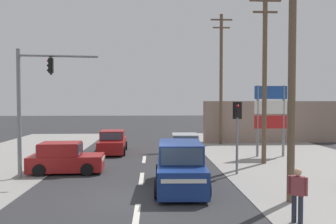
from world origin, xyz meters
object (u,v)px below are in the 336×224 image
at_px(utility_pole_background_right, 221,77).
at_px(pedestrian_at_kerb, 298,192).
at_px(utility_pole_midground_right, 265,75).
at_px(pedestal_signal_right_kerb, 237,125).
at_px(suv_receding_far, 180,167).
at_px(hatchback_oncoming_near, 65,159).
at_px(utility_pole_foreground_right, 289,40).
at_px(sedan_crossing_left, 185,148).
at_px(traffic_signal_mast, 31,96).
at_px(sedan_kerbside_parked, 113,143).
at_px(shopping_plaza_sign, 271,111).

bearing_deg(utility_pole_background_right, pedestrian_at_kerb, -94.81).
relative_size(utility_pole_midground_right, pedestal_signal_right_kerb, 2.73).
bearing_deg(suv_receding_far, utility_pole_midground_right, 43.84).
height_order(suv_receding_far, hatchback_oncoming_near, suv_receding_far).
height_order(utility_pole_foreground_right, pedestrian_at_kerb, utility_pole_foreground_right).
xyz_separation_m(hatchback_oncoming_near, sedan_crossing_left, (6.40, 3.59, 0.00)).
xyz_separation_m(utility_pole_midground_right, traffic_signal_mast, (-12.01, -2.90, -1.27)).
height_order(utility_pole_background_right, suv_receding_far, utility_pole_background_right).
distance_m(sedan_kerbside_parked, suv_receding_far, 10.29).
distance_m(utility_pole_background_right, suv_receding_far, 15.16).
xyz_separation_m(utility_pole_foreground_right, suv_receding_far, (-3.63, 2.03, -4.84)).
bearing_deg(traffic_signal_mast, utility_pole_midground_right, 13.58).
distance_m(utility_pole_midground_right, shopping_plaza_sign, 3.39).
bearing_deg(utility_pole_foreground_right, pedestrian_at_kerb, -104.91).
bearing_deg(sedan_crossing_left, utility_pole_midground_right, -21.53).
relative_size(utility_pole_background_right, hatchback_oncoming_near, 2.91).
bearing_deg(utility_pole_midground_right, hatchback_oncoming_near, -170.19).
height_order(shopping_plaza_sign, sedan_kerbside_parked, shopping_plaza_sign).
relative_size(sedan_crossing_left, pedestrian_at_kerb, 2.65).
relative_size(utility_pole_foreground_right, suv_receding_far, 2.33).
xyz_separation_m(pedestal_signal_right_kerb, sedan_crossing_left, (-2.13, 4.35, -1.71)).
bearing_deg(sedan_crossing_left, pedestal_signal_right_kerb, -63.94).
height_order(sedan_kerbside_parked, sedan_crossing_left, same).
bearing_deg(pedestal_signal_right_kerb, pedestrian_at_kerb, -89.24).
distance_m(shopping_plaza_sign, pedestrian_at_kerb, 12.12).
height_order(utility_pole_background_right, pedestrian_at_kerb, utility_pole_background_right).
xyz_separation_m(shopping_plaza_sign, suv_receding_far, (-6.48, -7.38, -2.10)).
bearing_deg(hatchback_oncoming_near, pedestal_signal_right_kerb, -5.08).
bearing_deg(utility_pole_midground_right, sedan_crossing_left, 158.47).
relative_size(pedestal_signal_right_kerb, hatchback_oncoming_near, 0.96).
distance_m(utility_pole_midground_right, traffic_signal_mast, 12.43).
bearing_deg(utility_pole_background_right, sedan_kerbside_parked, -154.02).
bearing_deg(sedan_kerbside_parked, pedestrian_at_kerb, -62.75).
relative_size(utility_pole_foreground_right, pedestal_signal_right_kerb, 3.01).
distance_m(utility_pole_foreground_right, pedestrian_at_kerb, 5.24).
height_order(utility_pole_background_right, sedan_kerbside_parked, utility_pole_background_right).
xyz_separation_m(utility_pole_foreground_right, traffic_signal_mast, (-10.39, 4.17, -1.89)).
xyz_separation_m(utility_pole_background_right, suv_receding_far, (-4.58, -13.65, -4.75)).
height_order(utility_pole_foreground_right, traffic_signal_mast, utility_pole_foreground_right).
distance_m(utility_pole_midground_right, pedestal_signal_right_kerb, 4.38).
distance_m(pedestal_signal_right_kerb, sedan_kerbside_parked, 10.05).
xyz_separation_m(pedestal_signal_right_kerb, hatchback_oncoming_near, (-8.52, 0.76, -1.71)).
bearing_deg(sedan_kerbside_parked, utility_pole_background_right, 25.98).
height_order(suv_receding_far, pedestrian_at_kerb, suv_receding_far).
height_order(hatchback_oncoming_near, sedan_crossing_left, sedan_crossing_left).
distance_m(traffic_signal_mast, pedestal_signal_right_kerb, 9.87).
distance_m(utility_pole_background_right, pedestal_signal_right_kerb, 11.79).
bearing_deg(traffic_signal_mast, utility_pole_foreground_right, -21.87).
bearing_deg(sedan_kerbside_parked, sedan_crossing_left, -29.89).
height_order(suv_receding_far, sedan_crossing_left, suv_receding_far).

